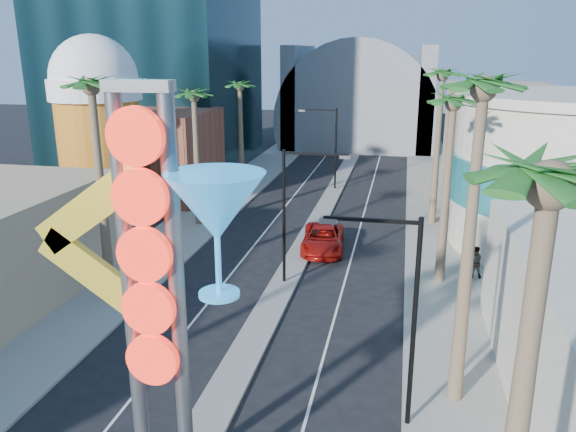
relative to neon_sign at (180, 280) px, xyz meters
name	(u,v)px	position (x,y,z in m)	size (l,w,h in m)	color
sidewalk_west	(214,207)	(-10.32, 32.04, -7.23)	(5.00, 100.00, 0.15)	gray
sidewalk_east	(437,220)	(8.68, 32.04, -7.23)	(5.00, 100.00, 0.15)	gray
median	(326,204)	(-0.82, 35.04, -7.23)	(1.60, 84.00, 0.15)	gray
brick_filler_west	(157,154)	(-16.82, 35.04, -3.31)	(10.00, 10.00, 8.00)	brown
filler_east	(503,138)	(15.18, 45.04, -2.31)	(10.00, 20.00, 10.00)	tan
beer_mug	(98,123)	(-17.82, 27.04, 0.54)	(7.00, 7.00, 14.50)	#C6581A
canopy	(360,116)	(-0.82, 69.04, -3.00)	(22.00, 16.00, 22.00)	slate
neon_sign	(180,280)	(0.00, 0.00, 0.00)	(6.53, 2.60, 12.55)	gray
streetlight_0	(293,204)	(-0.27, 17.04, -2.43)	(3.79, 0.25, 8.00)	black
streetlight_1	(330,141)	(-1.36, 41.04, -2.43)	(3.79, 0.25, 8.00)	black
streetlight_2	(401,304)	(5.91, 5.04, -2.47)	(3.45, 0.25, 8.00)	black
palm_1	(92,101)	(-9.82, 13.04, 3.52)	(2.40, 2.40, 12.70)	brown
palm_2	(194,104)	(-9.82, 27.04, 2.17)	(2.40, 2.40, 11.20)	brown
palm_3	(240,92)	(-9.82, 39.04, 2.17)	(2.40, 2.40, 11.20)	brown
palm_4	(545,220)	(8.18, -2.96, 3.07)	(2.40, 2.40, 12.20)	brown
palm_5	(481,111)	(8.18, 7.04, 3.96)	(2.40, 2.40, 13.20)	brown
palm_6	(453,114)	(8.18, 19.04, 2.62)	(2.40, 2.40, 11.70)	brown
palm_7	(442,85)	(8.18, 31.04, 3.52)	(2.40, 2.40, 12.70)	brown
red_pickup	(323,239)	(0.59, 23.22, -6.48)	(2.76, 5.98, 1.66)	#AE130D
pedestrian_b	(475,262)	(10.22, 19.92, -6.18)	(0.95, 0.74, 1.96)	gray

